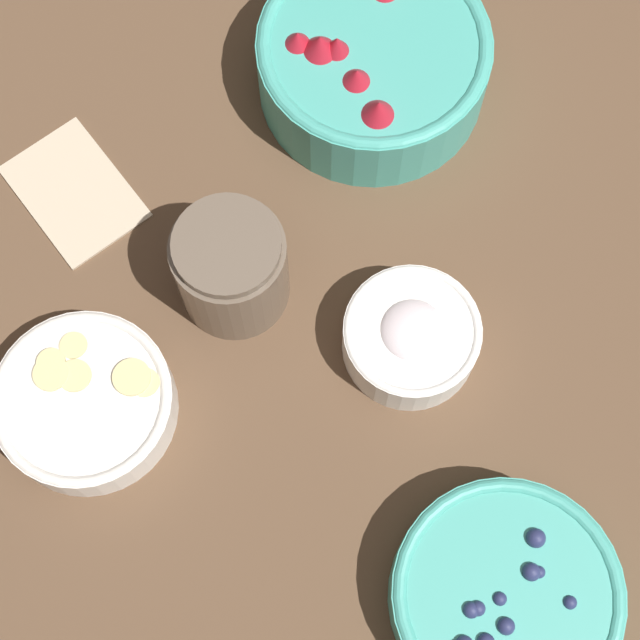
{
  "coord_description": "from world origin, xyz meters",
  "views": [
    {
      "loc": [
        -0.26,
        0.05,
        0.92
      ],
      "look_at": [
        0.0,
        -0.07,
        0.05
      ],
      "focal_mm": 60.0,
      "sensor_mm": 36.0,
      "label": 1
    }
  ],
  "objects": [
    {
      "name": "ground_plane",
      "position": [
        0.0,
        0.0,
        0.0
      ],
      "size": [
        4.0,
        4.0,
        0.0
      ],
      "primitive_type": "plane",
      "color": "brown"
    },
    {
      "name": "bowl_strawberries",
      "position": [
        0.22,
        -0.22,
        0.05
      ],
      "size": [
        0.22,
        0.22,
        0.1
      ],
      "color": "#47AD9E",
      "rests_on": "ground_plane"
    },
    {
      "name": "bowl_blueberries",
      "position": [
        -0.27,
        -0.11,
        0.03
      ],
      "size": [
        0.19,
        0.19,
        0.06
      ],
      "color": "#47AD9E",
      "rests_on": "ground_plane"
    },
    {
      "name": "bowl_bananas",
      "position": [
        0.02,
        0.14,
        0.03
      ],
      "size": [
        0.15,
        0.15,
        0.05
      ],
      "color": "white",
      "rests_on": "ground_plane"
    },
    {
      "name": "bowl_cream",
      "position": [
        -0.04,
        -0.14,
        0.03
      ],
      "size": [
        0.12,
        0.12,
        0.06
      ],
      "color": "white",
      "rests_on": "ground_plane"
    },
    {
      "name": "jar_chocolate",
      "position": [
        0.08,
        -0.02,
        0.05
      ],
      "size": [
        0.1,
        0.1,
        0.11
      ],
      "color": "brown",
      "rests_on": "ground_plane"
    },
    {
      "name": "napkin",
      "position": [
        0.23,
        0.09,
        0.0
      ],
      "size": [
        0.15,
        0.12,
        0.01
      ],
      "color": "beige",
      "rests_on": "ground_plane"
    }
  ]
}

